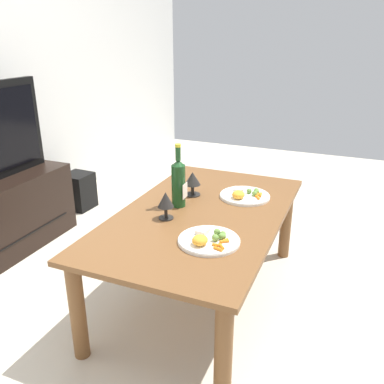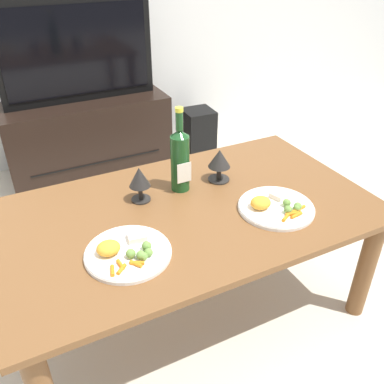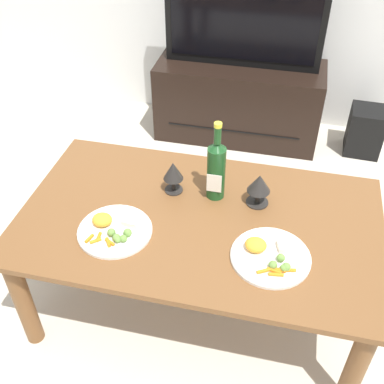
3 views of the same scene
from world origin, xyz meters
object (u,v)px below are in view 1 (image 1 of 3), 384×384
Objects in this scene: dining_table at (202,226)px; wine_bottle at (178,182)px; floor_speaker at (79,191)px; dinner_plate_left at (209,240)px; dinner_plate_right at (245,195)px; goblet_left at (166,201)px; goblet_right at (193,180)px.

dining_table is 4.07× the size of wine_bottle.
floor_speaker is 1.89m from dinner_plate_left.
wine_bottle reaches higher than dinner_plate_right.
floor_speaker is at bearing 61.26° from dining_table.
wine_bottle is at bearing 76.70° from dining_table.
dinner_plate_right is (0.42, -0.28, -0.08)m from goblet_left.
wine_bottle is 2.47× the size of goblet_right.
dining_table is 1.60m from floor_speaker.
dining_table is 0.26m from wine_bottle.
dining_table is 0.33m from dinner_plate_right.
goblet_left is 1.02× the size of goblet_right.
dining_table is 5.01× the size of dinner_plate_left.
dining_table is 0.33m from dinner_plate_left.
goblet_left reaches higher than floor_speaker.
goblet_left is (-0.89, -1.25, 0.45)m from floor_speaker.
dinner_plate_right is (0.08, -0.28, -0.08)m from goblet_right.
goblet_left reaches higher than dinner_plate_left.
goblet_left reaches higher than goblet_right.
dinner_plate_right is at bearing 0.02° from dinner_plate_left.
dining_table is at bearing -45.24° from goblet_left.
goblet_left reaches higher than dining_table.
wine_bottle is at bearing 130.55° from dinner_plate_right.
floor_speaker is at bearing 72.66° from dinner_plate_right.
dinner_plate_left is at bearing -138.00° from wine_bottle.
dinner_plate_left and dinner_plate_right have the same top height.
wine_bottle is at bearing 2.81° from goblet_left.
floor_speaker is 1.60m from goblet_left.
goblet_right is at bearing 0.00° from goblet_left.
dining_table is 0.26m from goblet_left.
dinner_plate_left is 0.98× the size of dinner_plate_right.
goblet_left is 0.51× the size of dinner_plate_left.
goblet_right is (0.17, -0.01, -0.05)m from wine_bottle.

